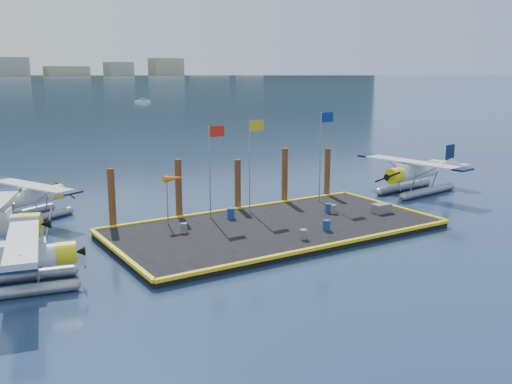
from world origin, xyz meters
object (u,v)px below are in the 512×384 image
at_px(piling_0, 112,200).
at_px(piling_3, 285,177).
at_px(seaplane_a, 15,261).
at_px(windsock, 174,179).
at_px(flagpole_yellow, 252,152).
at_px(piling_4, 327,174).
at_px(seaplane_c, 29,200).
at_px(drum_0, 184,228).
at_px(piling_2, 238,186).
at_px(seaplane_d, 414,174).
at_px(drum_4, 328,208).
at_px(flagpole_blue, 323,143).
at_px(flagpole_red, 212,157).
at_px(drum_5, 231,213).
at_px(drum_1, 327,225).
at_px(piling_1, 179,191).
at_px(drum_3, 303,234).
at_px(drum_2, 333,209).
at_px(crate, 381,208).

relative_size(piling_0, piling_3, 0.93).
bearing_deg(seaplane_a, windsock, 129.81).
height_order(flagpole_yellow, piling_4, flagpole_yellow).
bearing_deg(seaplane_c, drum_0, 11.35).
relative_size(windsock, piling_2, 0.82).
bearing_deg(seaplane_d, drum_4, 96.01).
bearing_deg(flagpole_blue, flagpole_red, 180.00).
relative_size(drum_0, piling_4, 0.15).
bearing_deg(flagpole_blue, piling_2, 165.52).
distance_m(seaplane_a, drum_0, 10.42).
height_order(seaplane_d, piling_4, piling_4).
xyz_separation_m(drum_5, piling_4, (9.95, 2.43, 1.25)).
bearing_deg(piling_2, drum_4, -46.16).
distance_m(drum_1, piling_4, 10.31).
xyz_separation_m(seaplane_c, piling_1, (8.34, -5.77, 0.75)).
distance_m(seaplane_a, drum_1, 17.43).
bearing_deg(drum_0, piling_2, 32.74).
bearing_deg(piling_0, seaplane_a, -133.98).
height_order(drum_3, piling_3, piling_3).
bearing_deg(piling_0, flagpole_blue, -6.01).
distance_m(seaplane_a, drum_5, 14.66).
bearing_deg(seaplane_c, piling_2, 41.49).
height_order(drum_3, flagpole_blue, flagpole_blue).
distance_m(piling_0, piling_4, 17.00).
xyz_separation_m(seaplane_a, flagpole_blue, (22.03, 5.48, 3.33)).
height_order(seaplane_a, flagpole_red, flagpole_red).
xyz_separation_m(seaplane_d, drum_1, (-13.83, -5.96, -0.85)).
bearing_deg(drum_4, piling_3, 95.27).
height_order(drum_1, drum_5, drum_5).
bearing_deg(seaplane_a, drum_0, 120.03).
distance_m(drum_2, drum_3, 6.50).
relative_size(drum_0, drum_3, 1.02).
distance_m(flagpole_yellow, piling_4, 8.35).
height_order(seaplane_a, drum_2, seaplane_a).
height_order(seaplane_a, seaplane_d, seaplane_d).
relative_size(drum_0, drum_2, 0.99).
bearing_deg(seaplane_a, drum_4, 108.77).
relative_size(drum_3, flagpole_yellow, 0.09).
xyz_separation_m(flagpole_yellow, windsock, (-5.73, 0.00, -1.28)).
relative_size(seaplane_a, drum_5, 12.70).
bearing_deg(drum_4, piling_0, 161.06).
bearing_deg(drum_3, piling_4, 44.91).
relative_size(flagpole_blue, piling_0, 1.62).
xyz_separation_m(seaplane_d, piling_1, (-19.89, 2.00, 0.54)).
bearing_deg(drum_5, piling_4, 13.74).
height_order(flagpole_blue, piling_0, flagpole_blue).
bearing_deg(flagpole_yellow, windsock, 180.00).
height_order(drum_4, flagpole_blue, flagpole_blue).
bearing_deg(seaplane_a, drum_1, 98.94).
bearing_deg(seaplane_a, crate, 103.23).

